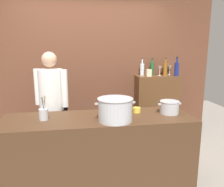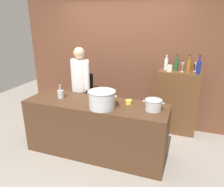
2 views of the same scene
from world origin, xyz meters
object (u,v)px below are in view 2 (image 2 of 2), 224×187
spice_tin_cream (170,68)px  utensil_crock (61,94)px  wine_bottle_green (176,64)px  wine_bottle_clear (166,64)px  stockpot_small (153,105)px  chef (81,84)px  stockpot_large (102,100)px  wine_bottle_amber (189,66)px  wine_glass_short (196,65)px  wine_glass_wide (183,65)px  wine_bottle_cobalt (199,67)px  butter_jar (129,102)px

spice_tin_cream → utensil_crock: bearing=-145.1°
wine_bottle_green → wine_bottle_clear: bearing=178.2°
stockpot_small → wine_bottle_clear: bearing=89.5°
chef → stockpot_large: 1.14m
wine_bottle_green → wine_bottle_amber: bearing=-13.8°
wine_bottle_clear → utensil_crock: bearing=-140.7°
wine_bottle_green → wine_bottle_amber: (0.23, -0.06, -0.00)m
stockpot_small → wine_glass_short: (0.54, 1.28, 0.36)m
spice_tin_cream → wine_bottle_amber: bearing=11.5°
stockpot_small → wine_glass_short: size_ratio=1.83×
stockpot_small → chef: bearing=156.6°
wine_glass_short → stockpot_large: bearing=-131.0°
wine_glass_wide → wine_bottle_cobalt: bearing=-19.1°
stockpot_large → wine_bottle_green: (0.91, 1.42, 0.32)m
wine_bottle_cobalt → wine_bottle_amber: (-0.16, 0.11, -0.01)m
chef → wine_glass_wide: (1.81, 0.53, 0.39)m
butter_jar → wine_bottle_clear: (0.40, 1.14, 0.41)m
wine_bottle_cobalt → wine_bottle_amber: bearing=146.8°
wine_bottle_clear → wine_bottle_amber: bearing=-8.6°
butter_jar → wine_glass_wide: wine_glass_wide is taller
wine_bottle_cobalt → wine_bottle_green: bearing=157.3°
wine_glass_wide → spice_tin_cream: (-0.22, -0.05, -0.06)m
wine_bottle_green → wine_glass_wide: size_ratio=1.79×
wine_bottle_cobalt → wine_bottle_amber: 0.19m
wine_bottle_green → wine_glass_wide: bearing=-30.3°
wine_glass_short → stockpot_small: bearing=-112.8°
wine_bottle_amber → spice_tin_cream: (-0.32, -0.07, -0.06)m
utensil_crock → wine_glass_wide: size_ratio=1.68×
stockpot_large → wine_bottle_amber: 1.80m
stockpot_large → wine_glass_short: 1.95m
butter_jar → utensil_crock: bearing=-174.1°
chef → wine_glass_wide: size_ratio=9.83×
wine_bottle_cobalt → spice_tin_cream: bearing=175.2°
stockpot_small → stockpot_large: bearing=-166.6°
stockpot_large → butter_jar: (0.33, 0.28, -0.10)m
wine_bottle_amber → wine_glass_wide: bearing=-173.0°
wine_glass_wide → wine_bottle_clear: bearing=166.0°
utensil_crock → wine_glass_wide: (1.84, 1.18, 0.38)m
utensil_crock → wine_bottle_green: wine_bottle_green is taller
stockpot_large → wine_bottle_cobalt: 1.84m
wine_bottle_clear → wine_glass_wide: bearing=-14.0°
wine_bottle_green → spice_tin_cream: size_ratio=2.51×
wine_bottle_clear → butter_jar: bearing=-109.5°
wine_bottle_green → wine_bottle_cobalt: bearing=-22.7°
wine_bottle_green → butter_jar: bearing=-117.2°
butter_jar → wine_bottle_cobalt: (0.97, 0.97, 0.42)m
wine_glass_short → wine_glass_wide: bearing=-155.8°
wine_glass_short → spice_tin_cream: wine_glass_short is taller
stockpot_small → butter_jar: size_ratio=3.12×
wine_bottle_cobalt → chef: bearing=-168.3°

